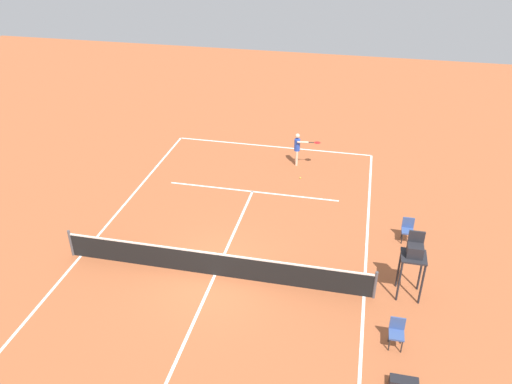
{
  "coord_description": "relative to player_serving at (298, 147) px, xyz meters",
  "views": [
    {
      "loc": [
        -4.41,
        13.4,
        11.48
      ],
      "look_at": [
        -0.46,
        -4.63,
        0.8
      ],
      "focal_mm": 35.86,
      "sensor_mm": 36.0,
      "label": 1
    }
  ],
  "objects": [
    {
      "name": "equipment_bag",
      "position": [
        -4.72,
        12.55,
        -0.83
      ],
      "size": [
        0.76,
        0.32,
        0.3
      ],
      "primitive_type": "cube",
      "color": "black",
      "rests_on": "ground"
    },
    {
      "name": "player_serving",
      "position": [
        0.0,
        0.0,
        0.0
      ],
      "size": [
        1.29,
        0.46,
        1.65
      ],
      "rotation": [
        0.0,
        0.0,
        1.7
      ],
      "color": "beige",
      "rests_on": "ground"
    },
    {
      "name": "tennis_ball",
      "position": [
        -0.35,
        1.41,
        -0.94
      ],
      "size": [
        0.07,
        0.07,
        0.07
      ],
      "primitive_type": "sphere",
      "color": "#CCE033",
      "rests_on": "ground"
    },
    {
      "name": "tennis_net",
      "position": [
        1.58,
        9.08,
        -0.48
      ],
      "size": [
        10.99,
        0.1,
        1.07
      ],
      "color": "#4C4C51",
      "rests_on": "ground"
    },
    {
      "name": "courtside_chair_mid",
      "position": [
        -5.02,
        5.5,
        -0.44
      ],
      "size": [
        0.44,
        0.46,
        0.95
      ],
      "color": "#262626",
      "rests_on": "ground"
    },
    {
      "name": "court_lines",
      "position": [
        1.58,
        9.08,
        -0.97
      ],
      "size": [
        10.39,
        21.89,
        0.01
      ],
      "color": "white",
      "rests_on": "ground"
    },
    {
      "name": "courtside_chair_near",
      "position": [
        -4.51,
        11.05,
        -0.44
      ],
      "size": [
        0.44,
        0.46,
        0.95
      ],
      "color": "#262626",
      "rests_on": "ground"
    },
    {
      "name": "ground_plane",
      "position": [
        1.58,
        9.08,
        -0.98
      ],
      "size": [
        60.0,
        60.0,
        0.0
      ],
      "primitive_type": "plane",
      "color": "#AD5933"
    },
    {
      "name": "umpire_chair",
      "position": [
        -4.95,
        8.67,
        0.63
      ],
      "size": [
        0.8,
        0.8,
        2.41
      ],
      "color": "#232328",
      "rests_on": "ground"
    }
  ]
}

